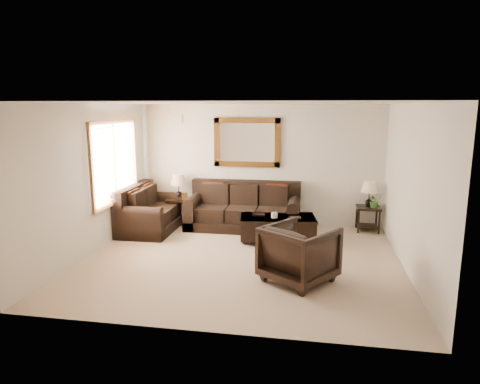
% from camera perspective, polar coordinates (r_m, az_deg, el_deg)
% --- Properties ---
extents(room, '(5.51, 5.01, 2.71)m').
position_cam_1_polar(room, '(7.25, 0.11, 1.07)').
color(room, gray).
rests_on(room, ground).
extents(window, '(0.07, 1.96, 1.66)m').
position_cam_1_polar(window, '(8.91, -16.29, 3.83)').
color(window, white).
rests_on(window, room).
extents(mirror, '(1.50, 0.06, 1.10)m').
position_cam_1_polar(mirror, '(9.65, 0.91, 6.61)').
color(mirror, '#45230D').
rests_on(mirror, room).
extents(air_vent, '(0.25, 0.02, 0.18)m').
position_cam_1_polar(air_vent, '(10.01, -8.38, 9.53)').
color(air_vent, '#999999').
rests_on(air_vent, room).
extents(sofa, '(2.46, 1.06, 1.01)m').
position_cam_1_polar(sofa, '(9.45, 0.47, -2.62)').
color(sofa, black).
rests_on(sofa, room).
extents(loveseat, '(1.03, 1.73, 0.97)m').
position_cam_1_polar(loveseat, '(9.50, -12.03, -2.84)').
color(loveseat, black).
rests_on(loveseat, room).
extents(end_table_left, '(0.52, 0.52, 1.13)m').
position_cam_1_polar(end_table_left, '(9.90, -8.16, 0.13)').
color(end_table_left, black).
rests_on(end_table_left, room).
extents(end_table_right, '(0.49, 0.49, 1.08)m').
position_cam_1_polar(end_table_right, '(9.53, 16.80, -0.88)').
color(end_table_right, black).
rests_on(end_table_right, room).
extents(coffee_table, '(1.58, 0.99, 0.63)m').
position_cam_1_polar(coffee_table, '(8.55, 5.02, -4.52)').
color(coffee_table, black).
rests_on(coffee_table, room).
extents(armchair, '(1.28, 1.27, 0.97)m').
position_cam_1_polar(armchair, '(6.62, 7.90, -7.79)').
color(armchair, black).
rests_on(armchair, floor).
extents(potted_plant, '(0.38, 0.39, 0.24)m').
position_cam_1_polar(potted_plant, '(9.46, 17.50, -1.30)').
color(potted_plant, '#2C591E').
rests_on(potted_plant, end_table_right).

